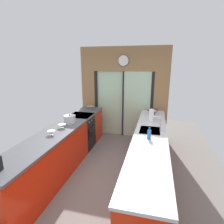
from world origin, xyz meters
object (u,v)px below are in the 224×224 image
object	(u,v)px
mixing_bowl_near	(51,133)
kettle	(152,111)
mixing_bowl_mid	(62,126)
mixing_bowl_far	(90,108)
oven_range	(82,132)
paper_towel_roll	(151,116)
soap_bottle	(149,134)
stock_pot	(70,119)

from	to	relation	value
mixing_bowl_near	kettle	distance (m)	2.64
kettle	mixing_bowl_near	bearing A→B (deg)	-132.41
mixing_bowl_mid	mixing_bowl_far	distance (m)	1.67
oven_range	mixing_bowl_far	bearing A→B (deg)	88.42
oven_range	paper_towel_roll	xyz separation A→B (m)	(1.80, -0.10, 0.60)
paper_towel_roll	kettle	bearing A→B (deg)	89.83
mixing_bowl_near	mixing_bowl_mid	bearing A→B (deg)	90.00
mixing_bowl_near	paper_towel_roll	bearing A→B (deg)	36.18
mixing_bowl_mid	soap_bottle	xyz separation A→B (m)	(1.78, -0.14, 0.04)
mixing_bowl_far	stock_pot	size ratio (longest dim) A/B	0.78
oven_range	stock_pot	distance (m)	0.86
mixing_bowl_mid	oven_range	bearing A→B (deg)	91.05
kettle	soap_bottle	distance (m)	1.69
kettle	soap_bottle	xyz separation A→B (m)	(-0.00, -1.69, -0.00)
oven_range	mixing_bowl_far	size ratio (longest dim) A/B	4.36
mixing_bowl_far	stock_pot	distance (m)	1.33
mixing_bowl_near	oven_range	bearing A→B (deg)	90.75
stock_pot	paper_towel_roll	world-z (taller)	paper_towel_roll
oven_range	paper_towel_roll	distance (m)	1.90
mixing_bowl_near	paper_towel_roll	xyz separation A→B (m)	(1.78, 1.30, 0.09)
kettle	paper_towel_roll	bearing A→B (deg)	-90.17
soap_bottle	mixing_bowl_far	bearing A→B (deg)	134.47
kettle	mixing_bowl_mid	bearing A→B (deg)	-138.91
paper_towel_roll	soap_bottle	bearing A→B (deg)	-90.00
mixing_bowl_far	soap_bottle	bearing A→B (deg)	-45.53
oven_range	kettle	world-z (taller)	kettle
oven_range	stock_pot	world-z (taller)	stock_pot
stock_pot	kettle	xyz separation A→B (m)	(1.78, 1.21, 0.00)
mixing_bowl_far	mixing_bowl_mid	bearing A→B (deg)	-90.00
paper_towel_roll	stock_pot	bearing A→B (deg)	-162.59
mixing_bowl_near	kettle	size ratio (longest dim) A/B	0.55
mixing_bowl_mid	paper_towel_roll	world-z (taller)	paper_towel_roll
kettle	paper_towel_roll	world-z (taller)	paper_towel_roll
soap_bottle	stock_pot	bearing A→B (deg)	164.67
mixing_bowl_far	soap_bottle	size ratio (longest dim) A/B	0.99
mixing_bowl_near	kettle	world-z (taller)	kettle
mixing_bowl_far	stock_pot	xyz separation A→B (m)	(0.00, -1.33, 0.04)
kettle	paper_towel_roll	xyz separation A→B (m)	(-0.00, -0.65, 0.05)
paper_towel_roll	mixing_bowl_far	bearing A→B (deg)	156.68
mixing_bowl_far	paper_towel_roll	distance (m)	1.94
oven_range	mixing_bowl_mid	xyz separation A→B (m)	(0.02, -1.01, 0.51)
mixing_bowl_far	paper_towel_roll	world-z (taller)	paper_towel_roll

